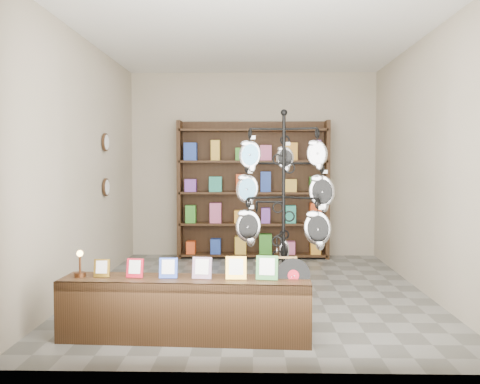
% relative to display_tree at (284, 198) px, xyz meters
% --- Properties ---
extents(ground, '(5.00, 5.00, 0.00)m').
position_rel_display_tree_xyz_m(ground, '(-0.30, 1.05, -1.18)').
color(ground, slate).
rests_on(ground, ground).
extents(room_envelope, '(5.00, 5.00, 5.00)m').
position_rel_display_tree_xyz_m(room_envelope, '(-0.30, 1.05, 0.67)').
color(room_envelope, '#B3A290').
rests_on(room_envelope, ground).
extents(display_tree, '(1.05, 0.93, 2.04)m').
position_rel_display_tree_xyz_m(display_tree, '(0.00, 0.00, 0.00)').
color(display_tree, black).
rests_on(display_tree, ground).
extents(front_shelf, '(2.17, 0.55, 0.76)m').
position_rel_display_tree_xyz_m(front_shelf, '(-0.88, -0.71, -0.91)').
color(front_shelf, black).
rests_on(front_shelf, ground).
extents(back_shelving, '(2.42, 0.36, 2.20)m').
position_rel_display_tree_xyz_m(back_shelving, '(-0.30, 3.35, -0.15)').
color(back_shelving, black).
rests_on(back_shelving, ground).
extents(wall_clocks, '(0.03, 0.24, 0.84)m').
position_rel_display_tree_xyz_m(wall_clocks, '(-2.27, 1.85, 0.32)').
color(wall_clocks, black).
rests_on(wall_clocks, ground).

